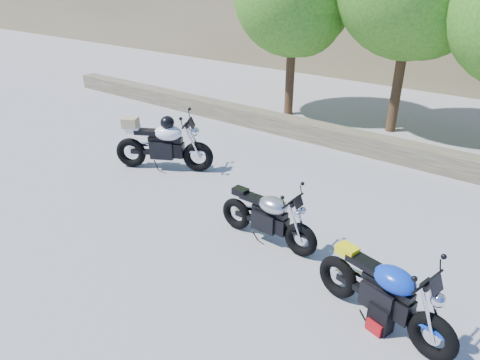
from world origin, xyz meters
name	(u,v)px	position (x,y,z in m)	size (l,w,h in m)	color
ground	(198,234)	(0.00, 0.00, 0.00)	(90.00, 90.00, 0.00)	#939298
stone_wall	(335,137)	(0.00, 5.50, 0.25)	(22.00, 0.55, 0.50)	#4C4232
silver_bike	(268,217)	(1.13, 0.57, 0.48)	(1.96, 0.62, 0.98)	black
white_bike	(163,143)	(-2.55, 1.63, 0.65)	(2.18, 1.30, 1.32)	black
blue_bike	(384,293)	(3.42, -0.15, 0.51)	(2.06, 0.77, 1.05)	black
backpack	(381,318)	(3.46, -0.25, 0.19)	(0.34, 0.32, 0.40)	black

